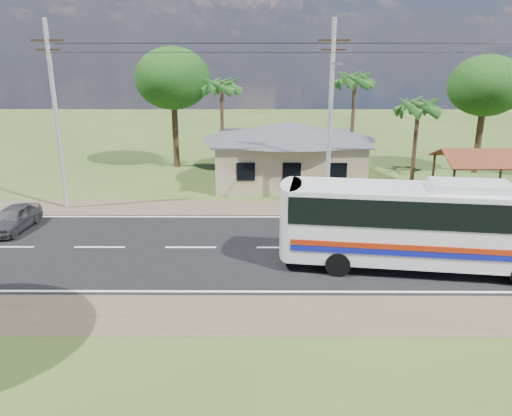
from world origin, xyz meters
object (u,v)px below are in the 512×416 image
at_px(waiting_shed, 481,158).
at_px(small_car, 14,218).
at_px(coach_bus, 440,220).
at_px(motorcycle, 416,208).

relative_size(waiting_shed, small_car, 1.32).
bearing_deg(small_car, coach_bus, -8.79).
height_order(motorcycle, small_car, small_car).
height_order(coach_bus, motorcycle, coach_bus).
bearing_deg(motorcycle, small_car, 104.99).
bearing_deg(coach_bus, small_car, 174.37).
bearing_deg(waiting_shed, small_car, -167.60).
xyz_separation_m(coach_bus, motorcycle, (1.42, 7.55, -1.86)).
relative_size(waiting_shed, coach_bus, 0.39).
distance_m(coach_bus, motorcycle, 7.90).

